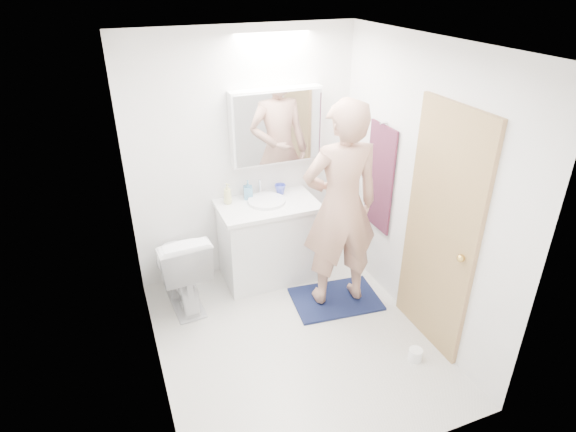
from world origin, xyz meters
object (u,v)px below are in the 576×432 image
medicine_cabinet (276,126)px  vanity_cabinet (269,243)px  soap_bottle_a (227,194)px  toilet_paper_roll (415,354)px  toilet (180,266)px  soap_bottle_b (248,190)px  person (341,207)px  toothbrush_cup (280,189)px

medicine_cabinet → vanity_cabinet: bearing=-129.4°
vanity_cabinet → soap_bottle_a: (-0.35, 0.15, 0.53)m
medicine_cabinet → toilet_paper_roll: 2.34m
toilet → soap_bottle_a: bearing=-158.1°
vanity_cabinet → soap_bottle_b: bearing=127.1°
person → soap_bottle_b: 1.00m
medicine_cabinet → person: bearing=-71.9°
medicine_cabinet → soap_bottle_b: size_ratio=4.77×
soap_bottle_a → toothbrush_cup: (0.54, 0.01, -0.05)m
medicine_cabinet → soap_bottle_b: bearing=-174.4°
vanity_cabinet → medicine_cabinet: (0.17, 0.21, 1.11)m
vanity_cabinet → person: 0.98m
toothbrush_cup → vanity_cabinet: bearing=-139.7°
person → toothbrush_cup: (-0.26, 0.78, -0.12)m
toilet → toilet_paper_roll: bearing=134.0°
medicine_cabinet → toothbrush_cup: bearing=-72.1°
soap_bottle_a → toilet_paper_roll: (1.04, -1.71, -0.87)m
vanity_cabinet → soap_bottle_a: bearing=156.7°
medicine_cabinet → toilet: medicine_cabinet is taller
person → toilet: bearing=-14.7°
toilet → person: bearing=155.5°
vanity_cabinet → toilet: (-0.90, -0.11, 0.01)m
vanity_cabinet → medicine_cabinet: medicine_cabinet is taller
person → toilet_paper_roll: person is taller
soap_bottle_b → toothbrush_cup: soap_bottle_b is taller
toilet → toothbrush_cup: 1.22m
soap_bottle_a → toilet_paper_roll: bearing=-58.7°
toilet → toothbrush_cup: (1.09, 0.28, 0.47)m
soap_bottle_a → toothbrush_cup: 0.54m
vanity_cabinet → toilet_paper_roll: size_ratio=8.18×
vanity_cabinet → person: bearing=-54.5°
medicine_cabinet → soap_bottle_a: medicine_cabinet is taller
toilet → soap_bottle_b: bearing=-162.6°
toothbrush_cup → medicine_cabinet: bearing=107.9°
medicine_cabinet → toilet: (-1.07, -0.33, -1.10)m
vanity_cabinet → medicine_cabinet: bearing=50.6°
vanity_cabinet → medicine_cabinet: size_ratio=1.02×
soap_bottle_b → toilet_paper_roll: bearing=-64.5°
soap_bottle_b → toilet_paper_roll: (0.83, -1.74, -0.86)m
vanity_cabinet → toilet: bearing=-172.7°
medicine_cabinet → toilet_paper_roll: (0.52, -1.77, -1.45)m
person → medicine_cabinet: bearing=-65.8°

